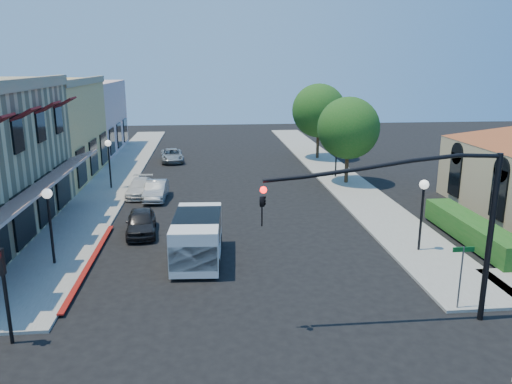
{
  "coord_description": "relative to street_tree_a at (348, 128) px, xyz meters",
  "views": [
    {
      "loc": [
        -1.5,
        -13.68,
        8.86
      ],
      "look_at": [
        0.84,
        10.26,
        2.6
      ],
      "focal_mm": 35.0,
      "sensor_mm": 36.0,
      "label": 1
    }
  ],
  "objects": [
    {
      "name": "parked_car_d",
      "position": [
        -13.6,
        10.0,
        -3.61
      ],
      "size": [
        2.37,
        4.38,
        1.17
      ],
      "primitive_type": "imported",
      "rotation": [
        0.0,
        0.0,
        0.11
      ],
      "color": "#96999B",
      "rests_on": "ground"
    },
    {
      "name": "hedge",
      "position": [
        2.9,
        -13.0,
        -4.19
      ],
      "size": [
        1.4,
        8.0,
        1.1
      ],
      "primitive_type": "cube",
      "color": "#1A5117",
      "rests_on": "ground"
    },
    {
      "name": "lamppost_right_far",
      "position": [
        -0.3,
        2.0,
        -1.46
      ],
      "size": [
        0.44,
        0.44,
        3.57
      ],
      "color": "black",
      "rests_on": "ground"
    },
    {
      "name": "lamppost_right_near",
      "position": [
        -0.3,
        -14.0,
        -1.46
      ],
      "size": [
        0.44,
        0.44,
        3.57
      ],
      "color": "black",
      "rests_on": "ground"
    },
    {
      "name": "sidewalk_right",
      "position": [
        -0.05,
        5.0,
        -4.13
      ],
      "size": [
        3.5,
        50.0,
        0.12
      ],
      "primitive_type": "cube",
      "color": "gray",
      "rests_on": "ground"
    },
    {
      "name": "parked_car_a",
      "position": [
        -13.93,
        -10.0,
        -3.55
      ],
      "size": [
        1.85,
        3.89,
        1.29
      ],
      "primitive_type": "imported",
      "rotation": [
        0.0,
        0.0,
        0.09
      ],
      "color": "black",
      "rests_on": "ground"
    },
    {
      "name": "white_van",
      "position": [
        -10.88,
        -14.1,
        -2.97
      ],
      "size": [
        2.34,
        4.88,
        2.11
      ],
      "color": "silver",
      "rests_on": "ground"
    },
    {
      "name": "ground",
      "position": [
        -8.8,
        -22.0,
        -4.19
      ],
      "size": [
        120.0,
        120.0,
        0.0
      ],
      "primitive_type": "plane",
      "color": "black",
      "rests_on": "ground"
    },
    {
      "name": "curb_red_strip",
      "position": [
        -15.7,
        -14.0,
        -4.19
      ],
      "size": [
        0.25,
        10.0,
        0.06
      ],
      "primitive_type": "cube",
      "color": "maroon",
      "rests_on": "ground"
    },
    {
      "name": "signal_mast_arm",
      "position": [
        -2.94,
        -20.5,
        -0.11
      ],
      "size": [
        8.01,
        0.39,
        6.0
      ],
      "color": "black",
      "rests_on": "ground"
    },
    {
      "name": "secondary_signal",
      "position": [
        -16.8,
        -20.59,
        -1.88
      ],
      "size": [
        0.28,
        0.42,
        3.32
      ],
      "color": "black",
      "rests_on": "ground"
    },
    {
      "name": "street_tree_a",
      "position": [
        0.0,
        0.0,
        0.0
      ],
      "size": [
        4.56,
        4.56,
        6.48
      ],
      "color": "#362315",
      "rests_on": "ground"
    },
    {
      "name": "yellow_stucco_building",
      "position": [
        -24.3,
        4.0,
        -0.39
      ],
      "size": [
        10.0,
        12.0,
        7.6
      ],
      "primitive_type": "cube",
      "color": "tan",
      "rests_on": "ground"
    },
    {
      "name": "pink_stucco_building",
      "position": [
        -24.3,
        16.0,
        -0.69
      ],
      "size": [
        10.0,
        12.0,
        7.0
      ],
      "primitive_type": "cube",
      "color": "#C29892",
      "rests_on": "ground"
    },
    {
      "name": "street_name_sign",
      "position": [
        -1.3,
        -19.8,
        -2.5
      ],
      "size": [
        0.8,
        0.06,
        2.5
      ],
      "color": "#595B5E",
      "rests_on": "ground"
    },
    {
      "name": "parked_car_b",
      "position": [
        -13.79,
        -3.08,
        -3.57
      ],
      "size": [
        1.46,
        3.82,
        1.24
      ],
      "primitive_type": "imported",
      "rotation": [
        0.0,
        0.0,
        -0.04
      ],
      "color": "#9C9FA1",
      "rests_on": "ground"
    },
    {
      "name": "lamppost_left_far",
      "position": [
        -17.3,
        0.0,
        -1.46
      ],
      "size": [
        0.44,
        0.44,
        3.57
      ],
      "color": "black",
      "rests_on": "ground"
    },
    {
      "name": "street_tree_b",
      "position": [
        0.0,
        10.0,
        0.35
      ],
      "size": [
        4.94,
        4.94,
        7.02
      ],
      "color": "#362315",
      "rests_on": "ground"
    },
    {
      "name": "sidewalk_left",
      "position": [
        -17.55,
        5.0,
        -4.13
      ],
      "size": [
        3.5,
        50.0,
        0.12
      ],
      "primitive_type": "cube",
      "color": "gray",
      "rests_on": "ground"
    },
    {
      "name": "parked_car_c",
      "position": [
        -15.0,
        -2.0,
        -3.63
      ],
      "size": [
        1.67,
        3.94,
        1.13
      ],
      "primitive_type": "imported",
      "rotation": [
        0.0,
        0.0,
        -0.02
      ],
      "color": "silver",
      "rests_on": "ground"
    },
    {
      "name": "lamppost_left_near",
      "position": [
        -17.3,
        -14.0,
        -1.46
      ],
      "size": [
        0.44,
        0.44,
        3.57
      ],
      "color": "black",
      "rests_on": "ground"
    }
  ]
}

